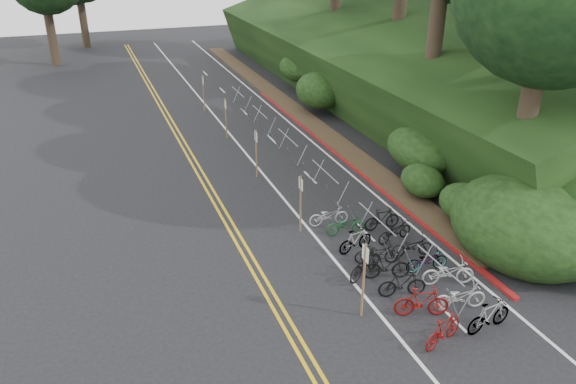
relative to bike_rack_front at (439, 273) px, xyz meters
The scene contains 10 objects.
ground 3.51m from the bike_rack_front, 166.32° to the left, with size 120.00×120.00×0.00m, color black.
road_markings 11.25m from the bike_rack_front, 103.71° to the left, with size 7.47×80.00×0.01m.
red_curb 13.05m from the bike_rack_front, 79.34° to the left, with size 0.25×28.00×0.10m, color maroon.
embankment 22.13m from the bike_rack_front, 64.02° to the left, with size 14.30×48.14×9.11m.
bike_rack_front is the anchor object (origin of this frame).
bike_racks_rest 13.80m from the bike_rack_front, 91.21° to the left, with size 1.14×23.00×1.17m.
signpost_near 2.94m from the bike_rack_front, behind, with size 0.08×0.40×2.68m.
signposts_rest 15.05m from the bike_rack_front, 100.30° to the left, with size 0.08×18.40×2.50m.
bike_front 2.59m from the bike_rack_front, 132.53° to the left, with size 1.85×0.52×1.11m, color black.
bike_valet 1.71m from the bike_rack_front, 101.12° to the left, with size 3.08×9.79×1.07m.
Camera 1 is at (-6.92, -13.89, 11.34)m, focal length 35.00 mm.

